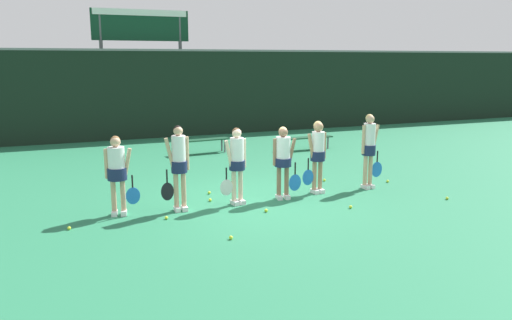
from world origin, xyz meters
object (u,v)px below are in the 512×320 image
at_px(tennis_ball_8, 209,193).
at_px(tennis_ball_3, 166,218).
at_px(tennis_ball_10, 447,198).
at_px(bench_courtside, 307,139).
at_px(bench_far, 203,141).
at_px(player_1, 179,162).
at_px(tennis_ball_11, 324,180).
at_px(scoreboard, 141,37).
at_px(tennis_ball_0, 231,238).
at_px(tennis_ball_2, 266,211).
at_px(tennis_ball_9, 210,200).
at_px(player_5, 369,145).
at_px(tennis_ball_4, 351,207).
at_px(player_0, 117,169).
at_px(tennis_ball_1, 388,181).
at_px(player_4, 318,151).
at_px(tennis_ball_7, 69,228).
at_px(tennis_ball_6, 136,200).
at_px(player_2, 237,160).
at_px(tennis_ball_5, 314,187).
at_px(player_3, 283,157).

bearing_deg(tennis_ball_8, tennis_ball_3, -132.01).
height_order(tennis_ball_3, tennis_ball_10, tennis_ball_10).
distance_m(bench_courtside, tennis_ball_3, 8.44).
bearing_deg(bench_courtside, bench_far, 168.09).
distance_m(player_1, tennis_ball_11, 4.29).
bearing_deg(scoreboard, tennis_ball_0, -93.60).
bearing_deg(tennis_ball_0, tennis_ball_2, 45.53).
height_order(tennis_ball_9, tennis_ball_11, tennis_ball_9).
relative_size(player_5, tennis_ball_4, 26.36).
xyz_separation_m(player_0, tennis_ball_8, (2.14, 0.82, -0.91)).
xyz_separation_m(scoreboard, tennis_ball_1, (4.24, -10.74, -3.92)).
bearing_deg(tennis_ball_4, player_4, 91.95).
distance_m(tennis_ball_4, tennis_ball_7, 5.61).
distance_m(tennis_ball_6, tennis_ball_9, 1.63).
relative_size(player_0, player_4, 0.95).
height_order(bench_courtside, tennis_ball_10, bench_courtside).
bearing_deg(tennis_ball_7, tennis_ball_4, -8.36).
bearing_deg(tennis_ball_2, tennis_ball_7, 174.28).
height_order(tennis_ball_4, tennis_ball_11, same).
relative_size(player_0, tennis_ball_10, 23.89).
height_order(player_0, player_2, player_2).
xyz_separation_m(tennis_ball_0, tennis_ball_5, (3.03, 2.52, -0.00)).
height_order(player_0, tennis_ball_5, player_0).
height_order(tennis_ball_3, tennis_ball_6, tennis_ball_6).
relative_size(tennis_ball_0, tennis_ball_1, 1.02).
height_order(player_4, tennis_ball_2, player_4).
bearing_deg(scoreboard, tennis_ball_1, -68.45).
xyz_separation_m(tennis_ball_1, tennis_ball_10, (0.26, -1.81, -0.00)).
distance_m(player_0, player_4, 4.52).
height_order(bench_courtside, tennis_ball_11, bench_courtside).
distance_m(bench_courtside, tennis_ball_1, 4.96).
bearing_deg(tennis_ball_3, player_0, 141.05).
bearing_deg(tennis_ball_5, player_0, -175.87).
height_order(tennis_ball_1, tennis_ball_11, same).
distance_m(player_3, tennis_ball_11, 2.18).
distance_m(tennis_ball_2, tennis_ball_7, 3.81).
bearing_deg(tennis_ball_5, tennis_ball_1, -4.95).
relative_size(bench_courtside, tennis_ball_4, 27.34).
bearing_deg(tennis_ball_4, tennis_ball_11, 73.42).
distance_m(player_1, tennis_ball_8, 1.69).
bearing_deg(tennis_ball_4, scoreboard, 99.81).
bearing_deg(player_3, tennis_ball_4, -42.17).
height_order(player_4, tennis_ball_5, player_4).
relative_size(tennis_ball_6, tennis_ball_11, 1.00).
bearing_deg(player_4, tennis_ball_11, 46.68).
bearing_deg(tennis_ball_8, player_0, -159.04).
bearing_deg(bench_far, player_0, -125.55).
height_order(player_2, tennis_ball_6, player_2).
relative_size(player_4, tennis_ball_2, 23.79).
distance_m(bench_far, tennis_ball_9, 5.78).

